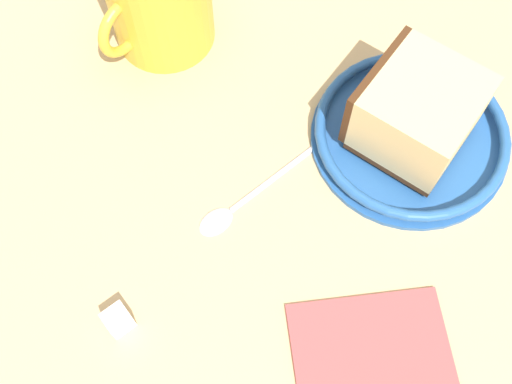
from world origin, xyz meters
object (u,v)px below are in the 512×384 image
folded_napkin (378,380)px  sugar_cube (118,320)px  small_plate (411,135)px  teaspoon (237,204)px  cake_slice (417,112)px

folded_napkin → sugar_cube: sugar_cube is taller
small_plate → folded_napkin: 20.06cm
teaspoon → small_plate: bearing=-170.6°
small_plate → teaspoon: small_plate is taller
teaspoon → sugar_cube: bearing=34.7°
teaspoon → sugar_cube: sugar_cube is taller
folded_napkin → sugar_cube: 18.93cm
teaspoon → folded_napkin: teaspoon is taller
cake_slice → teaspoon: (15.14, 2.75, -3.79)cm
cake_slice → small_plate: bearing=130.7°
cake_slice → folded_napkin: cake_slice is taller
sugar_cube → cake_slice: bearing=-158.7°
cake_slice → sugar_cube: 27.63cm
cake_slice → teaspoon: bearing=10.3°
teaspoon → folded_napkin: (-6.59, 15.51, -0.05)cm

